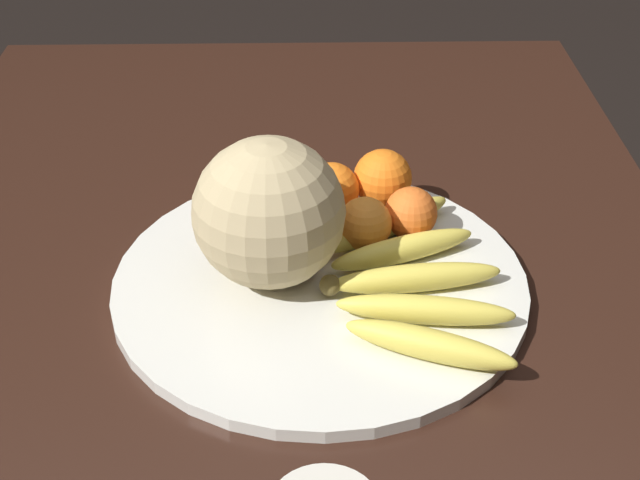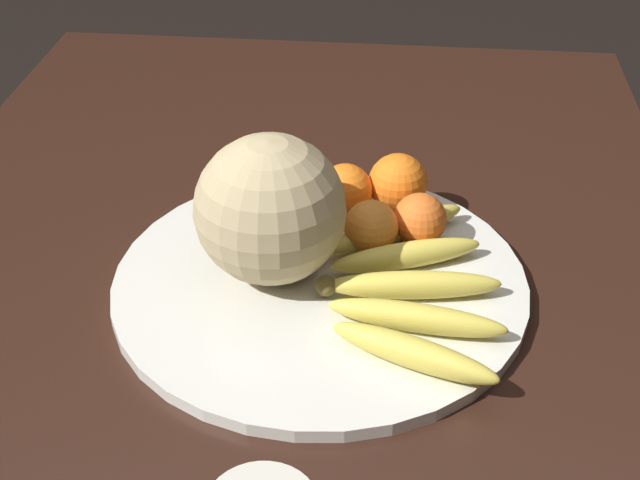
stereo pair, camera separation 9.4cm
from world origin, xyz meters
TOP-DOWN VIEW (x-y plane):
  - kitchen_table at (0.00, 0.00)m, footprint 1.53×0.96m
  - fruit_bowl at (-0.07, 0.05)m, footprint 0.45×0.45m
  - melon at (-0.08, -0.01)m, footprint 0.16×0.16m
  - banana_bunch at (-0.04, 0.14)m, footprint 0.32×0.20m
  - orange_front_left at (-0.15, 0.15)m, footprint 0.06×0.06m
  - orange_front_right at (-0.22, 0.13)m, footprint 0.07×0.07m
  - orange_mid_center at (-0.20, 0.06)m, footprint 0.07×0.07m
  - orange_back_left at (-0.13, 0.10)m, footprint 0.06×0.06m
  - orange_back_right at (-0.22, -0.01)m, footprint 0.07×0.07m

SIDE VIEW (x-z plane):
  - kitchen_table at x=0.00m, z-range 0.27..0.99m
  - fruit_bowl at x=-0.07m, z-range 0.72..0.73m
  - banana_bunch at x=-0.04m, z-range 0.73..0.77m
  - orange_front_left at x=-0.15m, z-range 0.73..0.79m
  - orange_back_left at x=-0.13m, z-range 0.73..0.79m
  - orange_mid_center at x=-0.20m, z-range 0.73..0.80m
  - orange_back_right at x=-0.22m, z-range 0.73..0.80m
  - orange_front_right at x=-0.22m, z-range 0.73..0.80m
  - melon at x=-0.08m, z-range 0.73..0.90m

